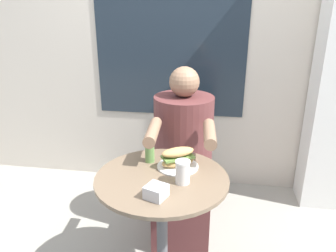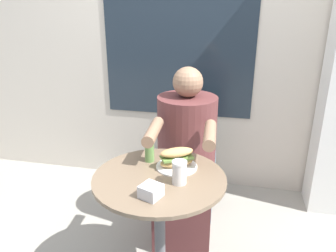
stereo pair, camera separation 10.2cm
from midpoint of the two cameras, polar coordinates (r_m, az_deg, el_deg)
The scene contains 8 objects.
storefront_wall at distance 2.78m, azimuth 2.57°, elevation 17.07°, with size 8.00×0.09×2.80m.
cafe_table at distance 1.80m, azimuth -2.73°, elevation -14.37°, with size 0.69×0.69×0.74m.
diner_chair at distance 2.58m, azimuth 2.13°, elevation -3.34°, with size 0.40×0.40×0.87m.
seated_diner at distance 2.27m, azimuth 1.27°, elevation -7.15°, with size 0.43×0.73×1.20m.
sandwich_on_plate at distance 1.76m, azimuth 0.07°, elevation -5.78°, with size 0.22×0.22×0.11m.
drink_cup at distance 1.61m, azimuth 0.75°, elevation -8.02°, with size 0.07×0.07×0.12m.
napkin_box at distance 1.51m, azimuth -4.05°, elevation -11.36°, with size 0.12×0.12×0.06m.
condiment_bottle at distance 1.82m, azimuth -4.81°, elevation -4.16°, with size 0.05×0.05×0.15m.
Camera 1 is at (0.26, -1.45, 1.57)m, focal length 35.00 mm.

